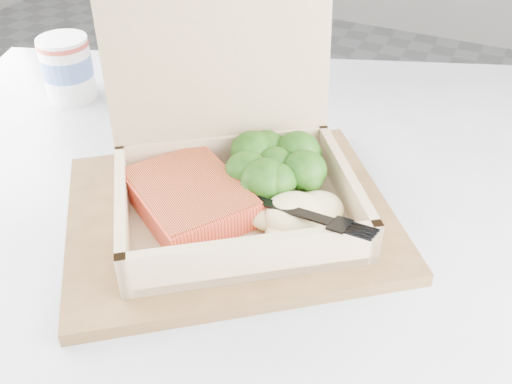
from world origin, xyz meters
The scene contains 10 objects.
floor centered at (0.00, 0.00, 0.00)m, with size 4.00×4.00×0.00m, color gray.
cafe_table centered at (0.51, -0.54, 0.55)m, with size 1.09×1.09×0.74m.
serving_tray centered at (0.52, -0.54, 0.75)m, with size 0.33×0.27×0.01m, color brown.
takeout_container centered at (0.51, -0.52, 0.81)m, with size 0.31×0.31×0.22m.
salmon_fillet centered at (0.48, -0.56, 0.78)m, with size 0.10×0.13×0.03m, color #EA4E2D.
broccoli_pile centered at (0.54, -0.49, 0.79)m, with size 0.11×0.11×0.04m, color #306B17, non-canonical shape.
mashed_potatoes centered at (0.59, -0.55, 0.79)m, with size 0.10×0.09×0.03m, color #F5E79F.
plastic_fork centered at (0.56, -0.55, 0.80)m, with size 0.15×0.04×0.02m.
paper_cup centered at (0.18, -0.40, 0.79)m, with size 0.07×0.07×0.09m.
receipt centered at (0.48, -0.37, 0.74)m, with size 0.07×0.13×0.00m, color white.
Camera 1 is at (0.75, -0.94, 1.13)m, focal length 40.00 mm.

